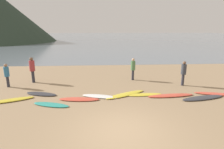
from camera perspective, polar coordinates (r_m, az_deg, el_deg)
name	(u,v)px	position (r m, az deg, el deg)	size (l,w,h in m)	color
ground_plane	(109,72)	(16.77, -0.89, 0.84)	(120.00, 120.00, 0.20)	#997C5B
ocean_water	(102,38)	(68.88, -3.00, 11.23)	(140.00, 100.00, 0.01)	slate
surfboard_0	(11,100)	(11.36, -28.47, -6.91)	(2.27, 0.49, 0.09)	yellow
surfboard_1	(41,94)	(11.66, -20.79, -5.55)	(1.93, 0.56, 0.10)	#333338
surfboard_2	(51,105)	(9.97, -18.14, -8.75)	(1.94, 0.51, 0.08)	teal
surfboard_3	(79,99)	(10.31, -10.04, -7.43)	(2.18, 0.58, 0.09)	#D84C38
surfboard_4	(100,96)	(10.56, -3.76, -6.67)	(2.05, 0.54, 0.09)	white
surfboard_5	(125,94)	(10.86, 4.15, -6.09)	(2.64, 0.53, 0.09)	yellow
surfboard_6	(144,95)	(10.98, 9.77, -6.08)	(2.08, 0.47, 0.07)	yellow
surfboard_7	(171,95)	(11.17, 17.53, -6.13)	(2.69, 0.51, 0.10)	#D84C38
surfboard_8	(203,98)	(11.48, 26.04, -6.41)	(2.59, 0.58, 0.09)	#333338
surfboard_9	(217,94)	(12.51, 29.57, -5.20)	(2.54, 0.46, 0.09)	#D84C38
person_0	(133,67)	(13.72, 6.45, 2.21)	(0.33, 0.33, 1.62)	#2D2D38
person_1	(7,73)	(13.81, -29.52, 0.28)	(0.31, 0.31, 1.54)	#2D2D38
person_2	(32,68)	(14.13, -23.23, 1.90)	(0.36, 0.36, 1.80)	#2D2D38
person_3	(184,71)	(13.21, 21.05, 0.92)	(0.33, 0.33, 1.65)	#2D2D38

